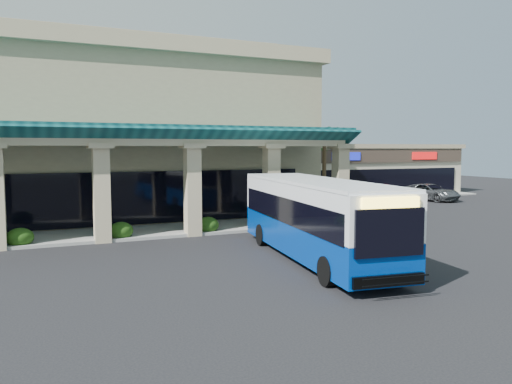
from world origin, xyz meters
name	(u,v)px	position (x,y,z in m)	size (l,w,h in m)	color
ground	(292,249)	(0.00, 0.00, 0.00)	(110.00, 110.00, 0.00)	black
main_building	(72,131)	(-8.00, 16.00, 5.67)	(30.80, 14.80, 11.35)	tan
arcade	(87,181)	(-8.00, 6.80, 2.85)	(30.00, 6.20, 5.70)	#0A3C41
strip_mall	(336,168)	(18.00, 24.00, 2.45)	(22.50, 12.50, 4.90)	beige
palm_0	(324,165)	(8.50, 11.00, 3.30)	(2.40, 2.40, 6.60)	#195717
palm_1	(315,169)	(9.50, 14.00, 2.90)	(2.40, 2.40, 5.80)	#195717
broadleaf_tree	(264,173)	(7.50, 19.00, 2.41)	(2.60, 2.60, 4.81)	#1B3C0D
transit_bus	(315,220)	(-0.10, -2.16, 1.62)	(2.70, 11.61, 3.24)	#013196
pedestrian	(365,224)	(4.24, 0.42, 0.84)	(0.61, 0.40, 1.68)	#4F5568
car_silver	(346,196)	(11.61, 12.81, 0.83)	(1.96, 4.87, 1.66)	black
car_white	(366,194)	(14.09, 13.57, 0.82)	(1.74, 4.99, 1.64)	silver
car_red	(386,194)	(16.64, 14.25, 0.70)	(1.96, 4.81, 1.40)	#950013
car_gray	(430,192)	(20.90, 13.69, 0.72)	(2.40, 5.21, 1.45)	#474A4E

